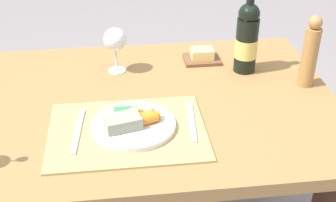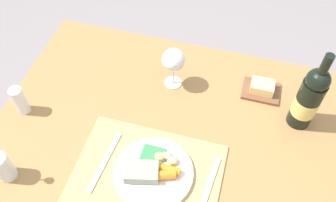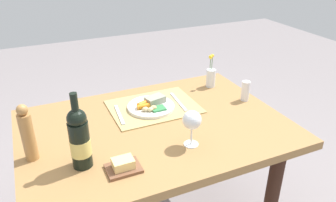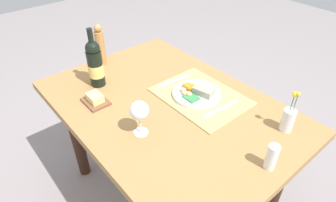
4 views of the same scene
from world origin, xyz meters
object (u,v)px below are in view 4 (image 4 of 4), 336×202
fork (220,109)px  wine_bottle (95,64)px  salt_shaker (272,157)px  butter_dish (95,99)px  wine_glass (139,111)px  pepper_mill (100,46)px  dinner_plate (197,93)px  dining_table (168,120)px  flower_vase (288,119)px  knife (173,81)px

fork → wine_bottle: 0.66m
salt_shaker → butter_dish: size_ratio=0.84×
wine_glass → fork: bearing=-107.8°
pepper_mill → dinner_plate: bearing=-161.9°
dining_table → salt_shaker: bearing=-175.7°
flower_vase → wine_bottle: bearing=27.8°
butter_dish → flower_vase: size_ratio=0.66×
dining_table → flower_vase: flower_vase is taller
knife → salt_shaker: size_ratio=1.83×
flower_vase → dinner_plate: bearing=15.8°
fork → butter_dish: butter_dish is taller
dinner_plate → wine_glass: wine_glass is taller
butter_dish → pepper_mill: 0.39m
fork → wine_glass: wine_glass is taller
dining_table → dinner_plate: dinner_plate is taller
dining_table → fork: (-0.20, -0.16, 0.11)m
butter_dish → dinner_plate: bearing=-124.0°
dining_table → wine_glass: wine_glass is taller
flower_vase → pepper_mill: bearing=17.2°
dinner_plate → flower_vase: flower_vase is taller
knife → wine_bottle: bearing=58.4°
wine_bottle → butter_dish: (-0.13, 0.09, -0.10)m
flower_vase → dining_table: bearing=30.4°
salt_shaker → fork: bearing=-18.7°
wine_glass → pepper_mill: 0.65m
knife → wine_bottle: wine_bottle is taller
fork → pepper_mill: size_ratio=0.90×
wine_bottle → wine_glass: (-0.45, 0.05, -0.00)m
dining_table → wine_bottle: size_ratio=3.97×
dining_table → wine_glass: (-0.08, 0.21, 0.22)m
pepper_mill → flower_vase: bearing=-162.8°
dinner_plate → salt_shaker: (-0.50, 0.11, 0.03)m
dinner_plate → flower_vase: 0.44m
knife → wine_glass: wine_glass is taller
dinner_plate → wine_glass: size_ratio=1.49×
salt_shaker → pepper_mill: size_ratio=0.45×
wine_bottle → pepper_mill: size_ratio=1.28×
salt_shaker → dining_table: bearing=4.3°
knife → salt_shaker: bearing=176.5°
flower_vase → pepper_mill: size_ratio=0.81×
butter_dish → pepper_mill: bearing=-35.1°
dining_table → pepper_mill: size_ratio=5.09×
pepper_mill → fork: bearing=-165.3°
salt_shaker → wine_glass: 0.53m
fork → salt_shaker: size_ratio=1.98×
wine_glass → flower_vase: 0.62m
salt_shaker → wine_glass: size_ratio=0.68×
dinner_plate → salt_shaker: 0.51m
fork → pepper_mill: bearing=19.3°
wine_glass → dining_table: bearing=-70.0°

